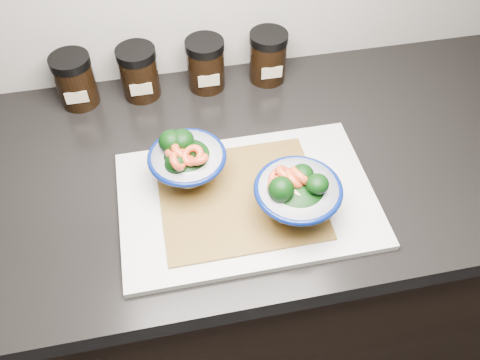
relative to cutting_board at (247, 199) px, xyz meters
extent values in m
cube|color=black|center=(-0.17, 0.10, -0.48)|extent=(3.43, 0.58, 0.86)
cube|color=black|center=(-0.17, 0.10, -0.03)|extent=(3.50, 0.60, 0.04)
cube|color=silver|center=(0.00, 0.00, 0.00)|extent=(0.45, 0.30, 0.01)
cube|color=olive|center=(-0.01, 0.00, 0.01)|extent=(0.28, 0.24, 0.00)
cylinder|color=white|center=(-0.09, 0.06, 0.02)|extent=(0.05, 0.05, 0.01)
ellipsoid|color=white|center=(-0.09, 0.06, 0.03)|extent=(0.08, 0.08, 0.03)
torus|color=#051451|center=(-0.09, 0.06, 0.07)|extent=(0.14, 0.14, 0.01)
torus|color=#051451|center=(-0.09, 0.06, 0.05)|extent=(0.11, 0.11, 0.00)
ellipsoid|color=black|center=(-0.09, 0.06, 0.06)|extent=(0.10, 0.10, 0.05)
ellipsoid|color=black|center=(-0.11, 0.04, 0.08)|extent=(0.04, 0.04, 0.04)
cylinder|color=#477233|center=(-0.11, 0.04, 0.06)|extent=(0.01, 0.01, 0.03)
ellipsoid|color=black|center=(-0.12, 0.08, 0.09)|extent=(0.04, 0.04, 0.04)
cylinder|color=#477233|center=(-0.12, 0.08, 0.07)|extent=(0.01, 0.01, 0.03)
ellipsoid|color=black|center=(-0.08, 0.06, 0.08)|extent=(0.04, 0.04, 0.04)
cylinder|color=#477233|center=(-0.08, 0.06, 0.06)|extent=(0.02, 0.02, 0.02)
ellipsoid|color=black|center=(-0.10, 0.08, 0.09)|extent=(0.04, 0.04, 0.03)
cylinder|color=#477233|center=(-0.10, 0.08, 0.07)|extent=(0.02, 0.02, 0.03)
torus|color=#E1512A|center=(-0.10, 0.05, 0.09)|extent=(0.05, 0.06, 0.05)
torus|color=#E1512A|center=(-0.08, 0.04, 0.09)|extent=(0.06, 0.06, 0.04)
torus|color=#E1512A|center=(-0.11, 0.05, 0.09)|extent=(0.06, 0.06, 0.03)
torus|color=#E1512A|center=(-0.11, 0.03, 0.09)|extent=(0.04, 0.06, 0.06)
torus|color=#E1512A|center=(-0.09, 0.04, 0.09)|extent=(0.06, 0.06, 0.04)
cylinder|color=#CCBC8E|center=(-0.12, 0.07, 0.08)|extent=(0.02, 0.02, 0.01)
cylinder|color=#CCBC8E|center=(-0.08, 0.06, 0.08)|extent=(0.02, 0.02, 0.01)
cylinder|color=white|center=(0.07, -0.05, 0.02)|extent=(0.05, 0.05, 0.01)
ellipsoid|color=white|center=(0.07, -0.05, 0.03)|extent=(0.08, 0.08, 0.04)
torus|color=#051451|center=(0.07, -0.05, 0.07)|extent=(0.15, 0.15, 0.01)
torus|color=#051451|center=(0.07, -0.05, 0.06)|extent=(0.12, 0.12, 0.00)
ellipsoid|color=black|center=(0.07, -0.05, 0.06)|extent=(0.11, 0.11, 0.05)
ellipsoid|color=black|center=(0.10, -0.06, 0.09)|extent=(0.04, 0.04, 0.03)
cylinder|color=#477233|center=(0.10, -0.06, 0.08)|extent=(0.01, 0.01, 0.02)
ellipsoid|color=black|center=(0.06, -0.05, 0.07)|extent=(0.03, 0.03, 0.04)
cylinder|color=#477233|center=(0.06, -0.05, 0.06)|extent=(0.02, 0.01, 0.02)
ellipsoid|color=black|center=(0.04, -0.06, 0.09)|extent=(0.04, 0.04, 0.04)
cylinder|color=#477233|center=(0.04, -0.06, 0.07)|extent=(0.01, 0.02, 0.03)
ellipsoid|color=black|center=(0.08, -0.03, 0.08)|extent=(0.04, 0.04, 0.03)
cylinder|color=#477233|center=(0.08, -0.03, 0.07)|extent=(0.01, 0.02, 0.03)
torus|color=#E1512A|center=(0.05, -0.03, 0.08)|extent=(0.06, 0.06, 0.04)
torus|color=#E1512A|center=(0.08, -0.04, 0.09)|extent=(0.05, 0.05, 0.05)
torus|color=#E1512A|center=(0.07, -0.04, 0.09)|extent=(0.05, 0.05, 0.04)
torus|color=#E1512A|center=(0.04, -0.05, 0.08)|extent=(0.06, 0.06, 0.04)
torus|color=#E1512A|center=(0.06, -0.03, 0.09)|extent=(0.06, 0.06, 0.05)
cylinder|color=#CCBC8E|center=(0.07, -0.06, 0.08)|extent=(0.02, 0.02, 0.01)
cylinder|color=black|center=(-0.29, 0.34, 0.04)|extent=(0.08, 0.08, 0.09)
cylinder|color=black|center=(-0.29, 0.34, 0.10)|extent=(0.08, 0.08, 0.02)
cube|color=#C6B793|center=(-0.29, 0.30, 0.04)|extent=(0.04, 0.00, 0.03)
cylinder|color=black|center=(-0.16, 0.34, 0.04)|extent=(0.08, 0.08, 0.09)
cylinder|color=black|center=(-0.16, 0.34, 0.10)|extent=(0.08, 0.08, 0.02)
cube|color=#C6B793|center=(-0.16, 0.30, 0.04)|extent=(0.04, 0.00, 0.03)
cylinder|color=black|center=(-0.02, 0.34, 0.04)|extent=(0.08, 0.08, 0.09)
cylinder|color=black|center=(-0.02, 0.34, 0.10)|extent=(0.08, 0.08, 0.02)
cube|color=#C6B793|center=(-0.02, 0.30, 0.04)|extent=(0.04, 0.00, 0.03)
cylinder|color=black|center=(0.12, 0.34, 0.04)|extent=(0.08, 0.08, 0.09)
cylinder|color=black|center=(0.12, 0.34, 0.10)|extent=(0.08, 0.08, 0.02)
cube|color=#C6B793|center=(0.12, 0.30, 0.04)|extent=(0.05, 0.00, 0.03)
camera|label=1|loc=(-0.12, -0.55, 0.71)|focal=38.00mm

